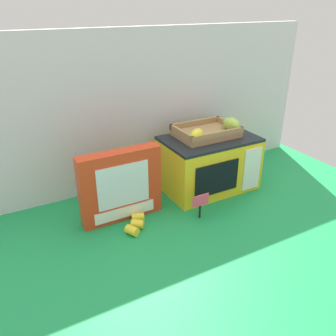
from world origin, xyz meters
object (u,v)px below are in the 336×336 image
Objects in this scene: loose_toy_banana at (136,224)px; toy_microwave at (208,163)px; food_groups_crate at (209,131)px; price_sign at (200,203)px; cookie_set_box at (121,186)px.

toy_microwave is at bearing 18.04° from loose_toy_banana.
toy_microwave is 0.44m from loose_toy_banana.
food_groups_crate reaches higher than price_sign.
food_groups_crate reaches higher than cookie_set_box.
toy_microwave is 0.14m from food_groups_crate.
toy_microwave is 3.36× the size of loose_toy_banana.
loose_toy_banana is at bearing -79.17° from cookie_set_box.
price_sign reaches higher than loose_toy_banana.
price_sign is (0.26, -0.15, -0.07)m from cookie_set_box.
food_groups_crate is at bearing 50.45° from price_sign.
cookie_set_box is 0.30m from price_sign.
loose_toy_banana is (0.02, -0.09, -0.12)m from cookie_set_box.
food_groups_crate is 0.50m from loose_toy_banana.
loose_toy_banana is at bearing -161.96° from toy_microwave.
cookie_set_box is 0.15m from loose_toy_banana.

